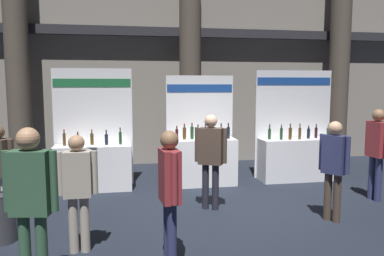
% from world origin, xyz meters
% --- Properties ---
extents(ground_plane, '(27.20, 27.20, 0.00)m').
position_xyz_m(ground_plane, '(0.00, 0.00, 0.00)').
color(ground_plane, black).
extents(hall_colonnade, '(13.60, 1.21, 6.66)m').
position_xyz_m(hall_colonnade, '(0.00, 4.27, 3.27)').
color(hall_colonnade, gray).
rests_on(hall_colonnade, ground_plane).
extents(exhibitor_booth_0, '(1.69, 0.70, 2.59)m').
position_xyz_m(exhibitor_booth_0, '(-2.40, 1.88, 0.62)').
color(exhibitor_booth_0, white).
rests_on(exhibitor_booth_0, ground_plane).
extents(exhibitor_booth_1, '(1.55, 0.66, 2.45)m').
position_xyz_m(exhibitor_booth_1, '(-0.02, 1.89, 0.63)').
color(exhibitor_booth_1, white).
rests_on(exhibitor_booth_1, ground_plane).
extents(exhibitor_booth_2, '(1.90, 0.66, 2.58)m').
position_xyz_m(exhibitor_booth_2, '(2.28, 1.93, 0.62)').
color(exhibitor_booth_2, white).
rests_on(exhibitor_booth_2, ground_plane).
extents(trash_bin, '(0.38, 0.38, 0.70)m').
position_xyz_m(trash_bin, '(-3.47, -0.72, 0.35)').
color(trash_bin, '#38383D').
rests_on(trash_bin, ground_plane).
extents(visitor_0, '(0.50, 0.40, 1.60)m').
position_xyz_m(visitor_0, '(-3.71, 0.09, 0.95)').
color(visitor_0, silver).
rests_on(visitor_0, ground_plane).
extents(visitor_1, '(0.57, 0.28, 1.80)m').
position_xyz_m(visitor_1, '(-2.70, -2.19, 1.08)').
color(visitor_1, '#33563D').
rests_on(visitor_1, ground_plane).
extents(visitor_2, '(0.36, 0.44, 1.66)m').
position_xyz_m(visitor_2, '(1.63, -0.77, 0.97)').
color(visitor_2, '#47382D').
rests_on(visitor_2, ground_plane).
extents(visitor_4, '(0.26, 0.56, 1.78)m').
position_xyz_m(visitor_4, '(3.05, 0.13, 1.07)').
color(visitor_4, navy).
rests_on(visitor_4, ground_plane).
extents(visitor_6, '(0.52, 0.22, 1.59)m').
position_xyz_m(visitor_6, '(-2.34, -1.26, 0.93)').
color(visitor_6, '#ADA393').
rests_on(visitor_6, ground_plane).
extents(visitor_7, '(0.25, 0.53, 1.70)m').
position_xyz_m(visitor_7, '(-1.19, -1.86, 1.00)').
color(visitor_7, navy).
rests_on(visitor_7, ground_plane).
extents(visitor_8, '(0.53, 0.38, 1.72)m').
position_xyz_m(visitor_8, '(-0.22, 0.16, 1.03)').
color(visitor_8, '#23232D').
rests_on(visitor_8, ground_plane).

